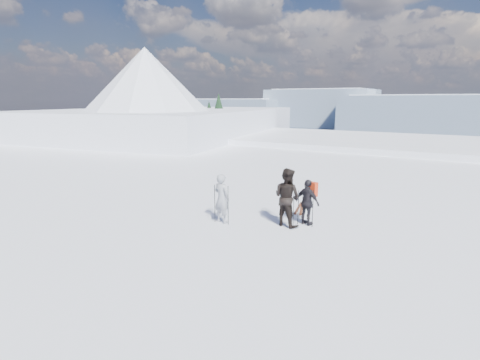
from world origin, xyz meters
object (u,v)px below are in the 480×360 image
Objects in this scene: skis_loose at (300,208)px; skier_pack at (307,202)px; skier_dark at (287,197)px; skier_grey at (222,198)px.

skier_pack is at bearing -60.96° from skis_loose.
skier_pack is 0.95× the size of skis_loose.
skier_dark is 2.35m from skis_loose.
skier_dark reaches higher than skis_loose.
skier_dark reaches higher than skier_pack.
skis_loose is at bearing -66.98° from skier_dark.
skier_pack is (0.58, 0.41, -0.20)m from skier_dark.
skier_grey is 2.94m from skier_pack.
skier_grey is 0.87× the size of skier_dark.
skis_loose is (1.71, 2.97, -0.85)m from skier_grey.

